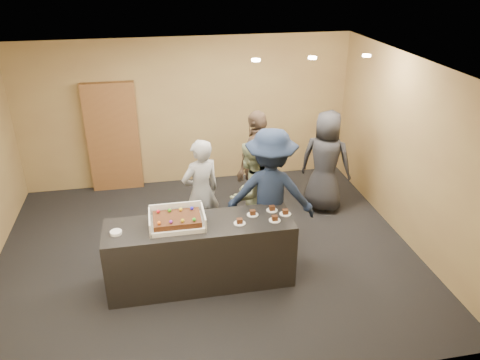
{
  "coord_description": "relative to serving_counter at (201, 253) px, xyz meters",
  "views": [
    {
      "loc": [
        -0.63,
        -5.72,
        3.98
      ],
      "look_at": [
        0.48,
        0.0,
        1.14
      ],
      "focal_mm": 35.0,
      "sensor_mm": 36.0,
      "label": 1
    }
  ],
  "objects": [
    {
      "name": "room",
      "position": [
        0.17,
        0.66,
        0.9
      ],
      "size": [
        6.04,
        6.0,
        2.7
      ],
      "color": "black",
      "rests_on": "ground"
    },
    {
      "name": "serving_counter",
      "position": [
        0.0,
        0.0,
        0.0
      ],
      "size": [
        2.4,
        0.7,
        0.9
      ],
      "primitive_type": "cube",
      "rotation": [
        0.0,
        0.0,
        -0.0
      ],
      "color": "black",
      "rests_on": "floor"
    },
    {
      "name": "storage_cabinet",
      "position": [
        -1.19,
        3.07,
        0.55
      ],
      "size": [
        0.91,
        0.15,
        1.99
      ],
      "primitive_type": "cube",
      "color": "brown",
      "rests_on": "floor"
    },
    {
      "name": "cake_box",
      "position": [
        -0.28,
        0.03,
        0.5
      ],
      "size": [
        0.68,
        0.47,
        0.2
      ],
      "color": "white",
      "rests_on": "serving_counter"
    },
    {
      "name": "sheet_cake",
      "position": [
        -0.28,
        0.0,
        0.55
      ],
      "size": [
        0.58,
        0.4,
        0.11
      ],
      "color": "#3D1D0D",
      "rests_on": "cake_box"
    },
    {
      "name": "plate_stack",
      "position": [
        -1.02,
        -0.04,
        0.47
      ],
      "size": [
        0.14,
        0.14,
        0.04
      ],
      "primitive_type": "cylinder",
      "color": "white",
      "rests_on": "serving_counter"
    },
    {
      "name": "slice_a",
      "position": [
        0.5,
        -0.09,
        0.47
      ],
      "size": [
        0.15,
        0.15,
        0.07
      ],
      "color": "white",
      "rests_on": "serving_counter"
    },
    {
      "name": "slice_b",
      "position": [
        0.71,
        0.08,
        0.47
      ],
      "size": [
        0.15,
        0.15,
        0.07
      ],
      "color": "white",
      "rests_on": "serving_counter"
    },
    {
      "name": "slice_c",
      "position": [
        0.95,
        -0.11,
        0.47
      ],
      "size": [
        0.15,
        0.15,
        0.07
      ],
      "color": "white",
      "rests_on": "serving_counter"
    },
    {
      "name": "slice_d",
      "position": [
        0.98,
        0.15,
        0.47
      ],
      "size": [
        0.15,
        0.15,
        0.07
      ],
      "color": "white",
      "rests_on": "serving_counter"
    },
    {
      "name": "slice_e",
      "position": [
        1.13,
        0.02,
        0.47
      ],
      "size": [
        0.15,
        0.15,
        0.07
      ],
      "color": "white",
      "rests_on": "serving_counter"
    },
    {
      "name": "person_server_grey",
      "position": [
        0.14,
        0.98,
        0.37
      ],
      "size": [
        0.71,
        0.59,
        1.65
      ],
      "primitive_type": "imported",
      "rotation": [
        0.0,
        0.0,
        3.53
      ],
      "color": "#95959A",
      "rests_on": "floor"
    },
    {
      "name": "person_sage_man",
      "position": [
        0.84,
        0.87,
        0.35
      ],
      "size": [
        0.99,
        0.95,
        1.6
      ],
      "primitive_type": "imported",
      "rotation": [
        0.0,
        0.0,
        3.8
      ],
      "color": "#919D75",
      "rests_on": "floor"
    },
    {
      "name": "person_navy_man",
      "position": [
        1.05,
        0.5,
        0.51
      ],
      "size": [
        1.38,
        1.03,
        1.91
      ],
      "primitive_type": "imported",
      "rotation": [
        0.0,
        0.0,
        2.86
      ],
      "color": "#16213A",
      "rests_on": "floor"
    },
    {
      "name": "person_brown_extra",
      "position": [
        1.12,
        1.57,
        0.46
      ],
      "size": [
        1.08,
        1.07,
        1.83
      ],
      "primitive_type": "imported",
      "rotation": [
        0.0,
        0.0,
        3.92
      ],
      "color": "#4F3B2D",
      "rests_on": "floor"
    },
    {
      "name": "person_dark_suit",
      "position": [
        2.28,
        1.61,
        0.42
      ],
      "size": [
        1.01,
        0.93,
        1.73
      ],
      "primitive_type": "imported",
      "rotation": [
        0.0,
        0.0,
        2.54
      ],
      "color": "#292A2F",
      "rests_on": "floor"
    },
    {
      "name": "ceiling_spotlights",
      "position": [
        1.77,
        1.16,
        2.22
      ],
      "size": [
        1.72,
        0.12,
        0.03
      ],
      "color": "#FFEAC6",
      "rests_on": "ceiling"
    }
  ]
}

